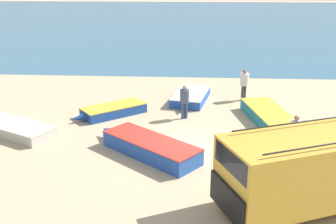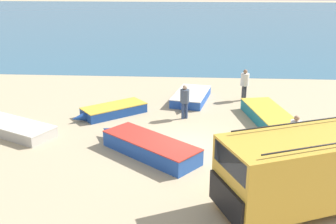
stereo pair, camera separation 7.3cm
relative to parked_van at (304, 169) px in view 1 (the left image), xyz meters
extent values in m
plane|color=tan|center=(-3.43, 4.01, -1.29)|extent=(200.00, 200.00, 0.00)
cube|color=#33607A|center=(-3.43, 56.01, -1.29)|extent=(120.00, 80.00, 0.01)
cube|color=gold|center=(0.03, 0.01, 0.02)|extent=(5.56, 3.95, 2.06)
cube|color=black|center=(-2.39, -0.98, -0.55)|extent=(0.85, 1.88, 0.93)
cube|color=#1E232D|center=(-2.32, -0.95, 0.64)|extent=(0.78, 1.79, 0.66)
cylinder|color=black|center=(-1.08, -1.47, -0.95)|extent=(0.71, 0.46, 0.68)
cylinder|color=black|center=(-1.81, 0.29, -0.95)|extent=(0.71, 0.46, 0.68)
cylinder|color=black|center=(1.13, 1.50, -0.95)|extent=(0.71, 0.46, 0.68)
cylinder|color=black|center=(0.35, -0.77, 1.17)|extent=(3.91, 1.64, 0.05)
cylinder|color=black|center=(-0.29, 0.79, 1.17)|extent=(3.91, 1.64, 0.05)
cube|color=#234CA3|center=(-5.03, 3.36, -0.98)|extent=(4.18, 3.78, 0.63)
cone|color=#234CA3|center=(-7.03, 4.99, -0.98)|extent=(1.10, 1.05, 0.59)
cube|color=#B22D23|center=(-5.03, 3.36, -0.73)|extent=(0.98, 1.15, 0.05)
cube|color=#B22D23|center=(-5.03, 3.36, -0.65)|extent=(4.22, 3.81, 0.04)
cube|color=#ADA89E|center=(-11.42, 5.18, -1.06)|extent=(4.12, 3.05, 0.45)
cube|color=silver|center=(-11.42, 5.18, -0.90)|extent=(0.79, 1.32, 0.05)
cube|color=silver|center=(-11.42, 5.18, -0.82)|extent=(4.16, 3.08, 0.04)
cube|color=#1E757F|center=(0.38, 7.30, -1.02)|extent=(2.40, 4.80, 0.55)
cone|color=#1E757F|center=(-0.16, 10.05, -1.02)|extent=(0.70, 1.09, 0.52)
cube|color=gold|center=(0.38, 7.30, -0.81)|extent=(1.43, 0.47, 0.05)
cube|color=gold|center=(0.38, 7.30, -0.73)|extent=(2.42, 4.84, 0.04)
cube|color=navy|center=(-7.42, 8.00, -1.06)|extent=(3.33, 3.06, 0.46)
cone|color=navy|center=(-8.94, 6.77, -1.06)|extent=(0.82, 0.78, 0.44)
cube|color=gold|center=(-7.42, 8.00, -0.89)|extent=(0.93, 1.08, 0.05)
cube|color=gold|center=(-7.42, 8.00, -0.81)|extent=(3.36, 3.09, 0.04)
cube|color=#234CA3|center=(-3.49, 10.62, -1.06)|extent=(2.33, 3.65, 0.46)
cone|color=#234CA3|center=(-3.90, 8.61, -1.06)|extent=(0.58, 0.82, 0.44)
cube|color=silver|center=(-3.49, 10.62, -0.89)|extent=(1.57, 0.51, 0.05)
cube|color=silver|center=(-3.49, 10.62, -0.81)|extent=(2.36, 3.68, 0.04)
cylinder|color=#38383D|center=(0.71, 3.81, -0.88)|extent=(0.15, 0.15, 0.81)
cylinder|color=#38383D|center=(0.61, 3.67, -0.88)|extent=(0.15, 0.15, 0.81)
cylinder|color=silver|center=(0.66, 3.74, -0.16)|extent=(0.44, 0.44, 0.64)
sphere|color=tan|center=(0.66, 3.74, 0.27)|extent=(0.22, 0.22, 0.22)
cylinder|color=#38383D|center=(-0.54, 10.87, -0.85)|extent=(0.16, 0.16, 0.88)
cylinder|color=#38383D|center=(-0.41, 11.00, -0.85)|extent=(0.16, 0.16, 0.88)
cylinder|color=silver|center=(-0.48, 10.93, -0.07)|extent=(0.47, 0.47, 0.69)
sphere|color=#8C664C|center=(-0.48, 10.93, 0.40)|extent=(0.24, 0.24, 0.24)
cylinder|color=navy|center=(-3.71, 7.71, -0.87)|extent=(0.16, 0.16, 0.84)
cylinder|color=navy|center=(-3.87, 7.64, -0.87)|extent=(0.16, 0.16, 0.84)
cylinder|color=#424C5B|center=(-3.79, 7.67, -0.12)|extent=(0.46, 0.46, 0.67)
sphere|color=tan|center=(-3.79, 7.67, 0.33)|extent=(0.23, 0.23, 0.23)
camera|label=1|loc=(-3.46, -10.86, 5.55)|focal=42.00mm
camera|label=2|loc=(-3.39, -10.85, 5.55)|focal=42.00mm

